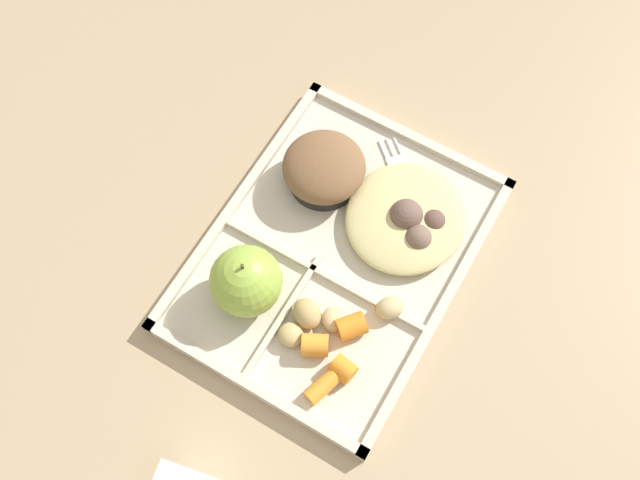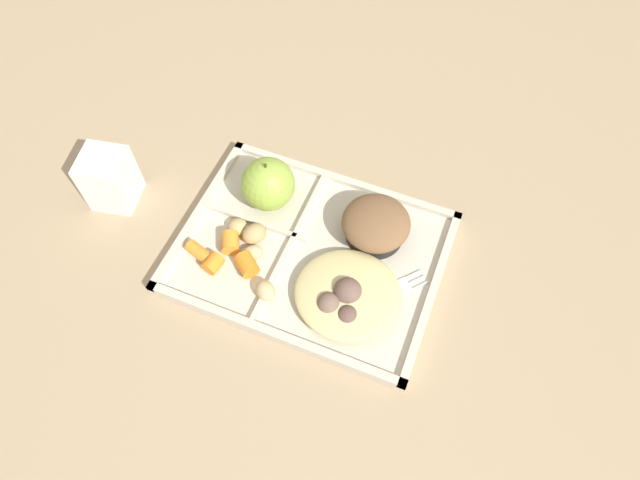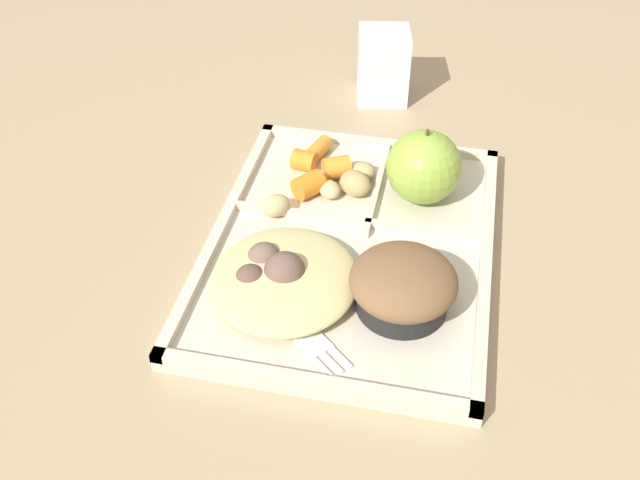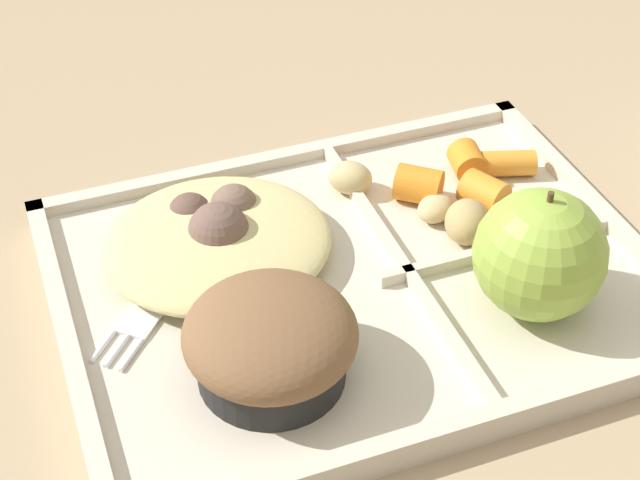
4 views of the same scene
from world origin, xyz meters
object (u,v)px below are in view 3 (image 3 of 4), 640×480
object	(u,v)px
lunch_tray	(350,247)
bran_muffin	(403,286)
milk_carton	(383,65)
plastic_fork	(292,320)
green_apple	(424,167)

from	to	relation	value
lunch_tray	bran_muffin	bearing A→B (deg)	38.58
lunch_tray	milk_carton	distance (m)	0.31
lunch_tray	plastic_fork	distance (m)	0.12
plastic_fork	milk_carton	world-z (taller)	milk_carton
lunch_tray	bran_muffin	xyz separation A→B (m)	(0.07, 0.06, 0.03)
green_apple	lunch_tray	bearing A→B (deg)	-33.75
lunch_tray	plastic_fork	world-z (taller)	lunch_tray
green_apple	plastic_fork	bearing A→B (deg)	-24.45
bran_muffin	milk_carton	bearing A→B (deg)	-169.09
green_apple	bran_muffin	size ratio (longest dim) A/B	0.87
bran_muffin	milk_carton	size ratio (longest dim) A/B	1.07
plastic_fork	milk_carton	xyz separation A→B (m)	(-0.42, 0.02, 0.03)
lunch_tray	bran_muffin	distance (m)	0.10
green_apple	milk_carton	bearing A→B (deg)	-161.40
lunch_tray	green_apple	distance (m)	0.12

